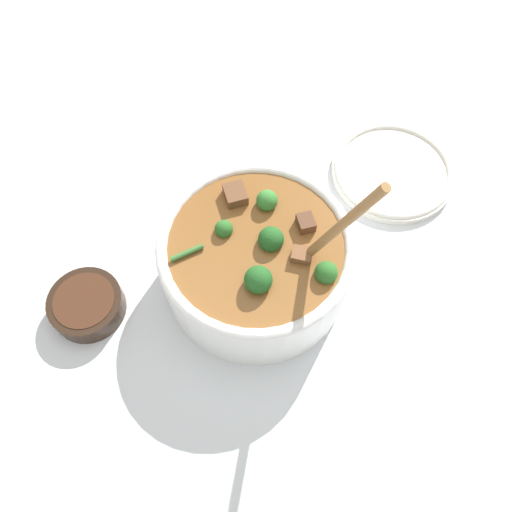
# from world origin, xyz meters

# --- Properties ---
(ground_plane) EXTENTS (4.00, 4.00, 0.00)m
(ground_plane) POSITION_xyz_m (0.00, 0.00, 0.00)
(ground_plane) COLOR silver
(stew_bowl) EXTENTS (0.27, 0.26, 0.27)m
(stew_bowl) POSITION_xyz_m (0.00, 0.00, 0.06)
(stew_bowl) COLOR white
(stew_bowl) RESTS_ON ground_plane
(condiment_bowl) EXTENTS (0.10, 0.10, 0.03)m
(condiment_bowl) POSITION_xyz_m (-0.21, -0.12, 0.02)
(condiment_bowl) COLOR black
(condiment_bowl) RESTS_ON ground_plane
(empty_plate) EXTENTS (0.20, 0.20, 0.02)m
(empty_plate) POSITION_xyz_m (0.15, 0.26, 0.01)
(empty_plate) COLOR silver
(empty_plate) RESTS_ON ground_plane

